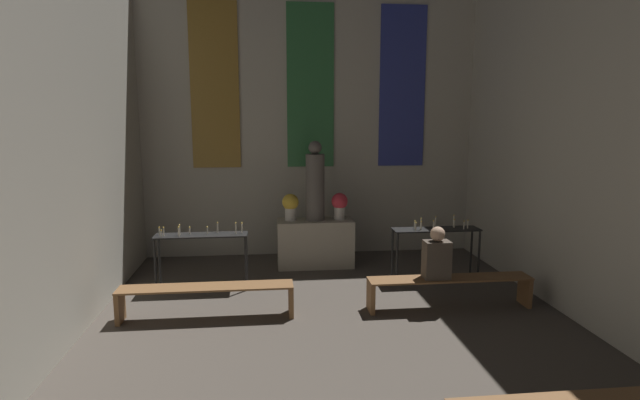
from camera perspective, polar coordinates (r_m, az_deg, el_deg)
The scene contains 10 objects.
wall_back at distance 9.67m, azimuth -1.13°, elevation 9.81°, with size 6.57×0.16×5.39m.
altar at distance 9.01m, azimuth -0.55°, elevation -4.94°, with size 1.35×0.57×0.85m.
statue at distance 8.80m, azimuth -0.56°, elevation 1.85°, with size 0.33×0.33×1.41m.
flower_vase_left at distance 8.83m, azimuth -3.40°, elevation -0.60°, with size 0.29×0.29×0.48m.
flower_vase_right at distance 8.91m, azimuth 2.25°, elevation -0.49°, with size 0.29×0.29×0.48m.
candle_rack_left at distance 7.95m, azimuth -13.41°, elevation -4.79°, with size 1.42×0.36×1.06m.
candle_rack_right at distance 8.34m, azimuth 13.11°, elevation -4.10°, with size 1.42×0.36×1.08m.
pew_back_left at distance 6.92m, azimuth -12.84°, elevation -10.45°, with size 2.30×0.36×0.45m.
pew_back_right at distance 7.32m, azimuth 14.59°, elevation -9.40°, with size 2.30×0.36×0.45m.
person_seated at distance 7.12m, azimuth 13.20°, elevation -6.22°, with size 0.36×0.24×0.73m.
Camera 1 is at (-0.86, 1.17, 2.66)m, focal length 28.00 mm.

